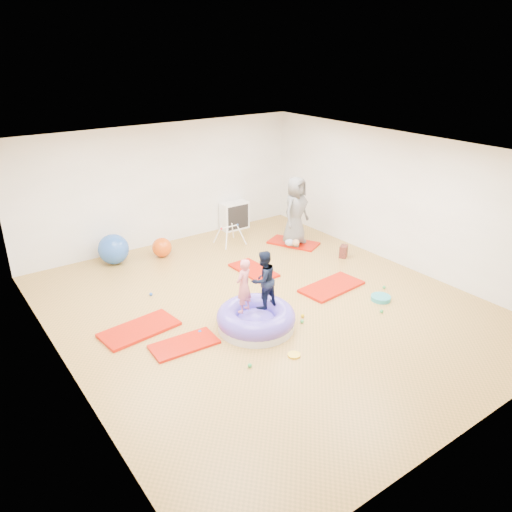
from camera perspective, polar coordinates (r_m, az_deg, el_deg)
room at (r=8.56m, az=1.17°, el=2.43°), size 7.01×8.01×2.81m
gym_mat_front_left at (r=8.13m, az=-8.20°, el=-9.96°), size 1.08×0.58×0.04m
gym_mat_mid_left at (r=8.64m, az=-13.17°, el=-8.16°), size 1.34×0.78×0.05m
gym_mat_center_back at (r=10.51m, az=-0.28°, el=-1.63°), size 0.59×1.13×0.05m
gym_mat_right at (r=9.91m, az=8.64°, el=-3.50°), size 1.34×0.76×0.05m
gym_mat_rear_right at (r=11.97m, az=4.29°, el=1.50°), size 1.03×1.30×0.05m
inflatable_cushion at (r=8.43m, az=-0.00°, el=-7.23°), size 1.33×1.33×0.42m
child_pink at (r=8.08m, az=-1.42°, el=-3.11°), size 0.40×0.33×0.94m
child_navy at (r=8.20m, az=0.84°, el=-2.42°), size 0.53×0.44×1.01m
adult_caregiver at (r=11.62m, az=4.55°, el=5.16°), size 0.90×0.72×1.61m
infant at (r=11.68m, az=4.19°, el=1.63°), size 0.35×0.36×0.21m
ball_pit_balls at (r=8.79m, az=3.13°, el=-6.88°), size 3.90×3.07×0.07m
exercise_ball_blue at (r=11.20m, az=-15.97°, el=0.76°), size 0.66×0.66×0.66m
exercise_ball_orange at (r=11.36m, az=-10.70°, el=0.98°), size 0.44×0.44×0.44m
infant_play_gym at (r=11.81m, az=-3.03°, el=2.72°), size 0.61×0.58×0.46m
cube_shelf at (r=12.83m, az=-2.46°, el=4.63°), size 0.71×0.35×0.71m
balance_disc at (r=9.64m, az=14.07°, el=-4.68°), size 0.37×0.37×0.08m
backpack at (r=11.33m, az=9.97°, el=0.53°), size 0.28×0.25×0.27m
yellow_toy at (r=7.84m, az=4.37°, el=-11.22°), size 0.20×0.20×0.03m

